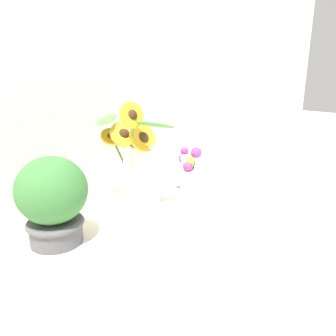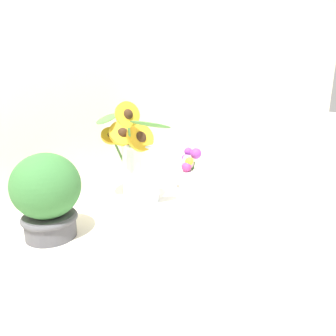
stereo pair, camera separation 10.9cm
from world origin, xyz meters
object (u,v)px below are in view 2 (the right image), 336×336
at_px(vase_bulb_right, 186,174).
at_px(serving_tray, 168,200).
at_px(vase_small_center, 190,179).
at_px(mason_jar_sunflowers, 139,164).
at_px(potted_plant, 47,194).

bearing_deg(vase_bulb_right, serving_tray, -164.79).
relative_size(vase_small_center, vase_bulb_right, 1.23).
distance_m(mason_jar_sunflowers, potted_plant, 0.30).
relative_size(mason_jar_sunflowers, vase_bulb_right, 2.39).
bearing_deg(vase_small_center, potted_plant, 166.96).
xyz_separation_m(mason_jar_sunflowers, potted_plant, (-0.30, -0.01, -0.03)).
height_order(mason_jar_sunflowers, potted_plant, mason_jar_sunflowers).
bearing_deg(serving_tray, mason_jar_sunflowers, 159.72).
height_order(mason_jar_sunflowers, vase_small_center, mason_jar_sunflowers).
bearing_deg(serving_tray, vase_small_center, -63.45).
height_order(serving_tray, potted_plant, potted_plant).
relative_size(serving_tray, vase_bulb_right, 3.31).
relative_size(mason_jar_sunflowers, potted_plant, 1.45).
bearing_deg(vase_bulb_right, potted_plant, -179.91).
bearing_deg(potted_plant, vase_bulb_right, 0.09).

